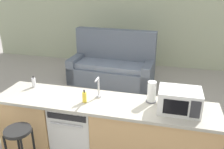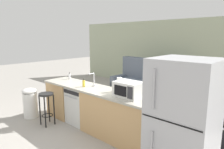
# 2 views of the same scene
# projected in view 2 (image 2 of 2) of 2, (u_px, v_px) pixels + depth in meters

# --- Properties ---
(ground_plane) EXTENTS (24.00, 24.00, 0.00)m
(ground_plane) POSITION_uv_depth(u_px,v_px,m) (90.00, 125.00, 4.54)
(ground_plane) COLOR gray
(wall_back) EXTENTS (10.00, 0.06, 2.60)m
(wall_back) POSITION_uv_depth(u_px,v_px,m) (183.00, 56.00, 7.15)
(wall_back) COLOR #A8B293
(wall_back) RESTS_ON ground_plane
(kitchen_counter) EXTENTS (2.94, 0.66, 0.90)m
(kitchen_counter) POSITION_uv_depth(u_px,v_px,m) (97.00, 110.00, 4.30)
(kitchen_counter) COLOR tan
(kitchen_counter) RESTS_ON ground_plane
(dishwasher) EXTENTS (0.58, 0.61, 0.84)m
(dishwasher) POSITION_uv_depth(u_px,v_px,m) (82.00, 105.00, 4.62)
(dishwasher) COLOR silver
(dishwasher) RESTS_ON ground_plane
(stove_range) EXTENTS (0.76, 0.68, 0.90)m
(stove_range) POSITION_uv_depth(u_px,v_px,m) (208.00, 130.00, 3.29)
(stove_range) COLOR black
(stove_range) RESTS_ON ground_plane
(refrigerator) EXTENTS (0.72, 0.73, 1.74)m
(refrigerator) POSITION_uv_depth(u_px,v_px,m) (182.00, 129.00, 2.42)
(refrigerator) COLOR #B7B7BC
(refrigerator) RESTS_ON ground_plane
(microwave) EXTENTS (0.50, 0.37, 0.28)m
(microwave) POSITION_uv_depth(u_px,v_px,m) (129.00, 89.00, 3.61)
(microwave) COLOR white
(microwave) RESTS_ON kitchen_counter
(sink_faucet) EXTENTS (0.07, 0.17, 0.30)m
(sink_faucet) POSITION_uv_depth(u_px,v_px,m) (94.00, 80.00, 4.38)
(sink_faucet) COLOR silver
(sink_faucet) RESTS_ON kitchen_counter
(paper_towel_roll) EXTENTS (0.14, 0.14, 0.28)m
(paper_towel_roll) POSITION_uv_depth(u_px,v_px,m) (120.00, 85.00, 3.96)
(paper_towel_roll) COLOR #4C4C51
(paper_towel_roll) RESTS_ON kitchen_counter
(soap_bottle) EXTENTS (0.06, 0.06, 0.18)m
(soap_bottle) POSITION_uv_depth(u_px,v_px,m) (84.00, 83.00, 4.36)
(soap_bottle) COLOR yellow
(soap_bottle) RESTS_ON kitchen_counter
(dish_soap_bottle) EXTENTS (0.06, 0.06, 0.18)m
(dish_soap_bottle) POSITION_uv_depth(u_px,v_px,m) (69.00, 76.00, 5.14)
(dish_soap_bottle) COLOR silver
(dish_soap_bottle) RESTS_ON kitchen_counter
(kettle) EXTENTS (0.21, 0.17, 0.19)m
(kettle) POSITION_uv_depth(u_px,v_px,m) (221.00, 104.00, 2.99)
(kettle) COLOR #B2B2B7
(kettle) RESTS_ON stove_range
(bar_stool) EXTENTS (0.32, 0.32, 0.74)m
(bar_stool) POSITION_uv_depth(u_px,v_px,m) (47.00, 102.00, 4.47)
(bar_stool) COLOR black
(bar_stool) RESTS_ON ground_plane
(trash_bin) EXTENTS (0.35, 0.35, 0.74)m
(trash_bin) POSITION_uv_depth(u_px,v_px,m) (30.00, 102.00, 4.93)
(trash_bin) COLOR white
(trash_bin) RESTS_ON ground_plane
(couch) EXTENTS (2.05, 1.01, 1.27)m
(couch) POSITION_uv_depth(u_px,v_px,m) (143.00, 85.00, 6.69)
(couch) COLOR #515B6B
(couch) RESTS_ON ground_plane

